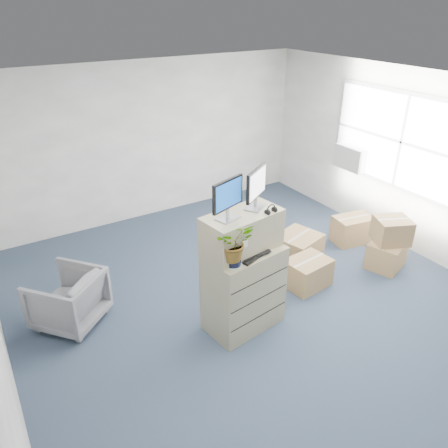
% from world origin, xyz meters
% --- Properties ---
extents(ground, '(7.00, 7.00, 0.00)m').
position_xyz_m(ground, '(0.00, 0.00, 0.00)').
color(ground, '#283448').
rests_on(ground, ground).
extents(wall_back, '(6.00, 0.02, 2.80)m').
position_xyz_m(wall_back, '(0.00, 3.51, 1.40)').
color(wall_back, '#B5B2AC').
rests_on(wall_back, ground).
extents(wall_right, '(0.02, 7.00, 2.80)m').
position_xyz_m(wall_right, '(3.01, 0.00, 1.40)').
color(wall_right, '#B5B2AC').
rests_on(wall_right, ground).
extents(window, '(0.07, 2.72, 1.52)m').
position_xyz_m(window, '(2.96, 0.50, 1.70)').
color(window, gray).
rests_on(window, wall_right).
extents(ac_unit, '(0.24, 0.60, 0.40)m').
position_xyz_m(ac_unit, '(2.87, 1.40, 1.20)').
color(ac_unit, silver).
rests_on(ac_unit, wall_right).
extents(filing_cabinet_lower, '(0.99, 0.68, 1.08)m').
position_xyz_m(filing_cabinet_lower, '(-0.37, -0.08, 0.54)').
color(filing_cabinet_lower, tan).
rests_on(filing_cabinet_lower, ground).
extents(filing_cabinet_upper, '(0.98, 0.58, 0.46)m').
position_xyz_m(filing_cabinet_upper, '(-0.38, -0.03, 1.31)').
color(filing_cabinet_upper, tan).
rests_on(filing_cabinet_upper, filing_cabinet_lower).
extents(monitor_left, '(0.45, 0.25, 0.46)m').
position_xyz_m(monitor_left, '(-0.59, -0.05, 1.80)').
color(monitor_left, '#99999E').
rests_on(monitor_left, filing_cabinet_upper).
extents(monitor_right, '(0.43, 0.29, 0.48)m').
position_xyz_m(monitor_right, '(-0.17, 0.02, 1.81)').
color(monitor_right, '#99999E').
rests_on(monitor_right, filing_cabinet_upper).
extents(headphones, '(0.14, 0.03, 0.14)m').
position_xyz_m(headphones, '(-0.09, -0.18, 1.58)').
color(headphones, black).
rests_on(headphones, filing_cabinet_upper).
extents(keyboard, '(0.47, 0.32, 0.02)m').
position_xyz_m(keyboard, '(-0.35, -0.22, 1.09)').
color(keyboard, black).
rests_on(keyboard, filing_cabinet_lower).
extents(mouse, '(0.09, 0.06, 0.03)m').
position_xyz_m(mouse, '(-0.07, -0.16, 1.09)').
color(mouse, silver).
rests_on(mouse, filing_cabinet_lower).
extents(water_bottle, '(0.08, 0.08, 0.29)m').
position_xyz_m(water_bottle, '(-0.32, -0.05, 1.22)').
color(water_bottle, gray).
rests_on(water_bottle, filing_cabinet_lower).
extents(phone_dock, '(0.07, 0.06, 0.14)m').
position_xyz_m(phone_dock, '(-0.45, -0.09, 1.13)').
color(phone_dock, silver).
rests_on(phone_dock, filing_cabinet_lower).
extents(external_drive, '(0.25, 0.21, 0.06)m').
position_xyz_m(external_drive, '(-0.09, 0.06, 1.11)').
color(external_drive, black).
rests_on(external_drive, filing_cabinet_lower).
extents(tissue_box, '(0.25, 0.15, 0.09)m').
position_xyz_m(tissue_box, '(-0.06, 0.03, 1.18)').
color(tissue_box, '#4689EE').
rests_on(tissue_box, external_drive).
extents(potted_plant, '(0.49, 0.52, 0.44)m').
position_xyz_m(potted_plant, '(-0.65, -0.28, 1.33)').
color(potted_plant, '#AAC49E').
rests_on(potted_plant, filing_cabinet_lower).
extents(office_chair, '(1.04, 1.03, 0.78)m').
position_xyz_m(office_chair, '(-2.21, 1.10, 0.39)').
color(office_chair, slate).
rests_on(office_chair, ground).
extents(cardboard_boxes, '(2.17, 1.55, 0.79)m').
position_xyz_m(cardboard_boxes, '(1.73, 0.34, 0.27)').
color(cardboard_boxes, '#957048').
rests_on(cardboard_boxes, ground).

